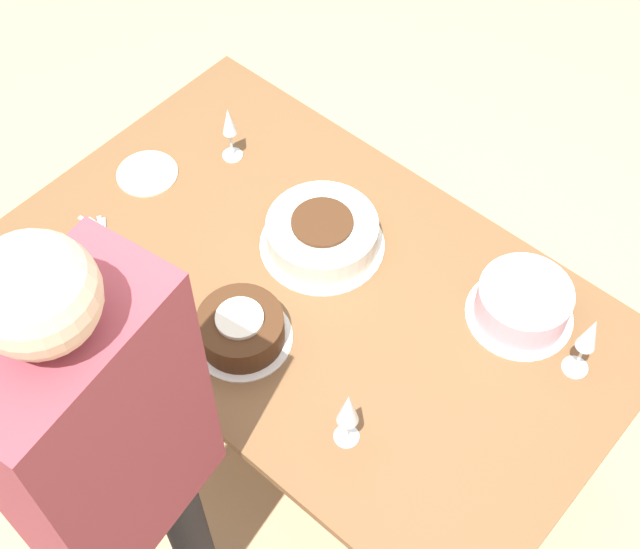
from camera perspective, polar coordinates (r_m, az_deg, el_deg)
name	(u,v)px	position (r m, az deg, el deg)	size (l,w,h in m)	color
ground_plane	(320,411)	(3.06, 0.00, -8.75)	(12.00, 12.00, 0.00)	tan
dining_table	(320,305)	(2.49, 0.00, -1.99)	(1.68, 0.98, 0.76)	brown
cake_center_white	(322,234)	(2.45, 0.14, 2.60)	(0.35, 0.35, 0.11)	white
cake_front_chocolate	(241,329)	(2.28, -5.09, -3.48)	(0.26, 0.26, 0.10)	white
cake_back_decorated	(523,304)	(2.36, 12.85, -1.82)	(0.28, 0.28, 0.12)	white
wine_glass_near	(348,410)	(2.06, 1.80, -8.67)	(0.06, 0.06, 0.21)	silver
wine_glass_far	(589,337)	(2.23, 16.85, -3.83)	(0.07, 0.07, 0.22)	silver
wine_glass_extra	(229,125)	(2.62, -5.83, 9.48)	(0.06, 0.06, 0.19)	silver
dessert_plate_left	(147,174)	(2.70, -11.00, 6.36)	(0.18, 0.18, 0.01)	beige
fork_pile	(105,235)	(2.57, -13.61, 2.44)	(0.20, 0.12, 0.01)	silver
person_cutting	(113,461)	(1.86, -13.09, -11.55)	(0.28, 0.43, 1.76)	#232328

